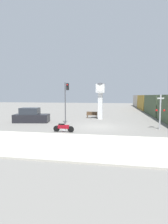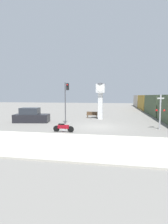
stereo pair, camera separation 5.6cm
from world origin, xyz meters
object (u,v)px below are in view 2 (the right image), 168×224
at_px(motorcycle, 63,128).
at_px(parked_car, 31,116).
at_px(clock_tower, 100,95).
at_px(bench, 92,115).
at_px(freight_train, 151,103).
at_px(traffic_light, 66,96).
at_px(railroad_crossing_signal, 160,110).

height_order(motorcycle, parked_car, parked_car).
relative_size(clock_tower, parked_car, 1.14).
distance_m(clock_tower, bench, 3.32).
bearing_deg(freight_train, traffic_light, -125.31).
distance_m(motorcycle, freight_train, 25.69).
distance_m(clock_tower, parked_car, 9.64).
distance_m(motorcycle, railroad_crossing_signal, 9.47).
bearing_deg(traffic_light, freight_train, 54.69).
xyz_separation_m(traffic_light, railroad_crossing_signal, (9.93, -1.74, -1.43)).
relative_size(bench, parked_car, 0.36).
bearing_deg(bench, clock_tower, -37.85).
bearing_deg(traffic_light, parked_car, 177.47).
relative_size(motorcycle, traffic_light, 0.40).
xyz_separation_m(traffic_light, parked_car, (-4.57, 0.20, -2.53)).
xyz_separation_m(freight_train, railroad_crossing_signal, (-2.89, -19.84, 0.15)).
height_order(clock_tower, railroad_crossing_signal, clock_tower).
relative_size(motorcycle, railroad_crossing_signal, 0.57).
relative_size(motorcycle, bench, 1.21).
bearing_deg(traffic_light, railroad_crossing_signal, -9.93).
height_order(freight_train, bench, freight_train).
xyz_separation_m(freight_train, parked_car, (-17.39, -17.90, -0.95)).
xyz_separation_m(railroad_crossing_signal, bench, (-7.69, 7.45, -1.36)).
relative_size(clock_tower, bench, 3.17).
bearing_deg(clock_tower, railroad_crossing_signal, -45.23).
height_order(freight_train, railroad_crossing_signal, freight_train).
distance_m(motorcycle, clock_tower, 10.15).
relative_size(railroad_crossing_signal, parked_car, 0.76).
bearing_deg(railroad_crossing_signal, parked_car, 172.38).
height_order(clock_tower, bench, clock_tower).
relative_size(freight_train, traffic_light, 9.38).
xyz_separation_m(motorcycle, traffic_light, (-1.06, 4.69, 2.87)).
bearing_deg(traffic_light, motorcycle, -77.29).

